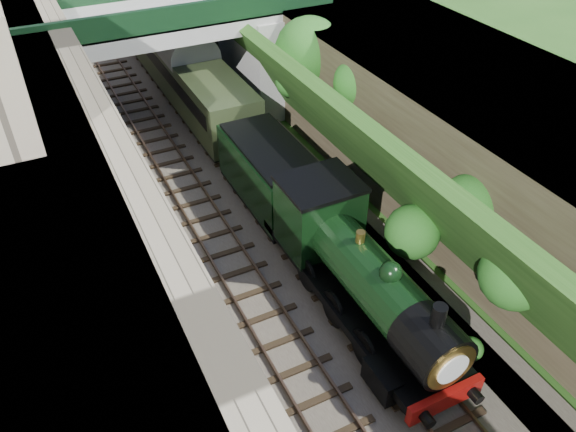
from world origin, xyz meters
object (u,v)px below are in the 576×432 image
object	(u,v)px
road_bridge	(185,47)
tree	(309,54)
locomotive	(359,274)
tender	(271,177)

from	to	relation	value
road_bridge	tree	world-z (taller)	road_bridge
locomotive	tender	distance (m)	7.37
tree	tender	world-z (taller)	tree
locomotive	tender	bearing A→B (deg)	90.00
road_bridge	tender	bearing A→B (deg)	-88.60
tender	tree	bearing A→B (deg)	48.22
road_bridge	tender	xyz separation A→B (m)	(0.26, -10.50, -2.46)
road_bridge	tree	distance (m)	7.23
road_bridge	tender	world-z (taller)	road_bridge
road_bridge	tree	size ratio (longest dim) A/B	2.42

